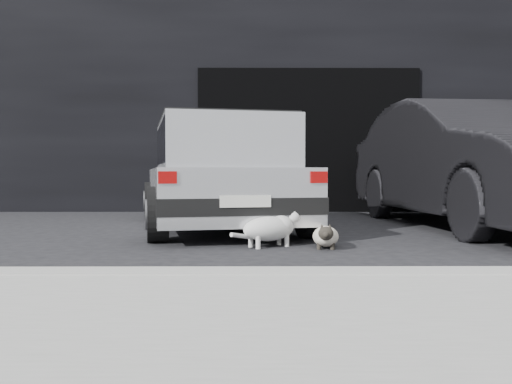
{
  "coord_description": "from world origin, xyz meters",
  "views": [
    {
      "loc": [
        -0.01,
        -5.85,
        0.71
      ],
      "look_at": [
        0.02,
        -0.62,
        0.52
      ],
      "focal_mm": 38.0,
      "sensor_mm": 36.0,
      "label": 1
    }
  ],
  "objects_px": {
    "silver_hatchback": "(219,169)",
    "cat_siamese": "(326,236)",
    "second_car": "(475,163)",
    "cat_white": "(272,227)"
  },
  "relations": [
    {
      "from": "second_car",
      "to": "cat_siamese",
      "type": "xyz_separation_m",
      "value": [
        -2.2,
        -1.94,
        -0.72
      ]
    },
    {
      "from": "silver_hatchback",
      "to": "cat_white",
      "type": "height_order",
      "value": "silver_hatchback"
    },
    {
      "from": "silver_hatchback",
      "to": "cat_siamese",
      "type": "xyz_separation_m",
      "value": [
        1.12,
        -1.81,
        -0.64
      ]
    },
    {
      "from": "cat_siamese",
      "to": "cat_white",
      "type": "xyz_separation_m",
      "value": [
        -0.5,
        0.11,
        0.07
      ]
    },
    {
      "from": "second_car",
      "to": "cat_white",
      "type": "distance_m",
      "value": 3.33
    },
    {
      "from": "silver_hatchback",
      "to": "cat_siamese",
      "type": "distance_m",
      "value": 2.22
    },
    {
      "from": "silver_hatchback",
      "to": "cat_siamese",
      "type": "relative_size",
      "value": 5.46
    },
    {
      "from": "second_car",
      "to": "cat_siamese",
      "type": "height_order",
      "value": "second_car"
    },
    {
      "from": "cat_siamese",
      "to": "second_car",
      "type": "bearing_deg",
      "value": -131.39
    },
    {
      "from": "cat_siamese",
      "to": "silver_hatchback",
      "type": "bearing_deg",
      "value": -51.1
    }
  ]
}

